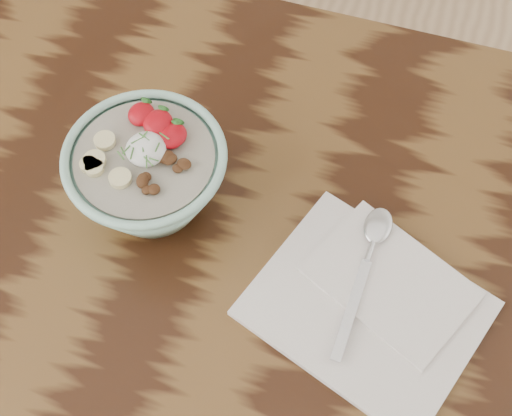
{
  "coord_description": "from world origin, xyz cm",
  "views": [
    {
      "loc": [
        21.32,
        -31.41,
        151.64
      ],
      "look_at": [
        10.31,
        4.01,
        86.12
      ],
      "focal_mm": 50.0,
      "sensor_mm": 36.0,
      "label": 1
    }
  ],
  "objects": [
    {
      "name": "table",
      "position": [
        0.0,
        0.0,
        65.7
      ],
      "size": [
        160.0,
        90.0,
        75.0
      ],
      "color": "black",
      "rests_on": "ground"
    },
    {
      "name": "spoon",
      "position": [
        23.22,
        8.15,
        76.95
      ],
      "size": [
        3.61,
        20.07,
        1.05
      ],
      "rotation": [
        0.0,
        0.0,
        -0.05
      ],
      "color": "silver",
      "rests_on": "napkin"
    },
    {
      "name": "napkin",
      "position": [
        24.81,
        1.72,
        75.63
      ],
      "size": [
        29.84,
        26.98,
        1.51
      ],
      "rotation": [
        0.0,
        0.0,
        -0.34
      ],
      "color": "white",
      "rests_on": "table"
    },
    {
      "name": "breakfast_bowl",
      "position": [
        -3.79,
        7.18,
        81.36
      ],
      "size": [
        18.77,
        18.77,
        12.26
      ],
      "rotation": [
        0.0,
        0.0,
        0.41
      ],
      "color": "#9BD1BE",
      "rests_on": "table"
    }
  ]
}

